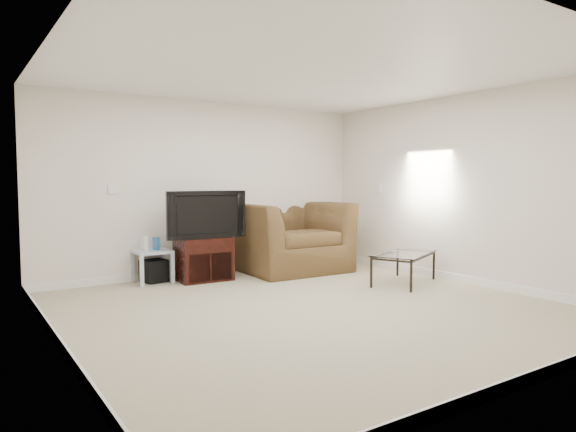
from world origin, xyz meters
TOP-DOWN VIEW (x-y plane):
  - floor at (0.00, 0.00)m, footprint 5.00×5.00m
  - ceiling at (0.00, 0.00)m, footprint 5.00×5.00m
  - wall_back at (0.00, 2.50)m, footprint 5.00×0.02m
  - wall_left at (-2.50, 0.00)m, footprint 0.02×5.00m
  - wall_right at (2.50, 0.00)m, footprint 0.02×5.00m
  - plate_back at (-1.40, 2.49)m, footprint 0.12×0.02m
  - plate_right_switch at (2.49, 1.60)m, footprint 0.02×0.09m
  - plate_right_outlet at (2.49, 1.30)m, footprint 0.02×0.08m
  - tv_stand at (-0.32, 2.05)m, footprint 0.72×0.52m
  - dvd_player at (-0.32, 2.01)m, footprint 0.39×0.28m
  - television at (-0.32, 2.02)m, footprint 1.04×0.26m
  - side_table at (-0.96, 2.28)m, footprint 0.46×0.46m
  - subwoofer at (-0.93, 2.30)m, footprint 0.34×0.34m
  - game_console at (-1.07, 2.26)m, footprint 0.06×0.15m
  - game_case at (-0.91, 2.26)m, footprint 0.06×0.13m
  - recliner at (1.10, 2.05)m, footprint 1.61×1.08m
  - coffee_table at (1.80, 0.38)m, footprint 1.20×0.98m
  - remote at (1.74, 0.51)m, footprint 0.17×0.09m

SIDE VIEW (x-z plane):
  - floor at x=0.00m, z-range 0.00..0.00m
  - subwoofer at x=-0.93m, z-range 0.01..0.30m
  - coffee_table at x=1.80m, z-range 0.00..0.41m
  - side_table at x=-0.96m, z-range 0.00..0.44m
  - tv_stand at x=-0.32m, z-range 0.00..0.59m
  - plate_right_outlet at x=2.49m, z-range 0.24..0.36m
  - remote at x=1.74m, z-range 0.41..0.43m
  - dvd_player at x=-0.32m, z-range 0.46..0.52m
  - game_case at x=-0.91m, z-range 0.44..0.61m
  - game_console at x=-1.07m, z-range 0.44..0.64m
  - recliner at x=1.10m, z-range 0.00..1.38m
  - television at x=-0.32m, z-range 0.59..1.23m
  - wall_back at x=0.00m, z-range 0.00..2.50m
  - wall_left at x=-2.50m, z-range 0.00..2.50m
  - wall_right at x=2.50m, z-range 0.00..2.50m
  - plate_back at x=-1.40m, z-range 1.19..1.31m
  - plate_right_switch at x=2.49m, z-range 1.19..1.31m
  - ceiling at x=0.00m, z-range 2.50..2.50m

